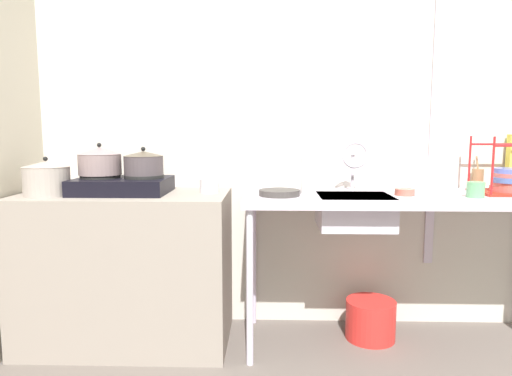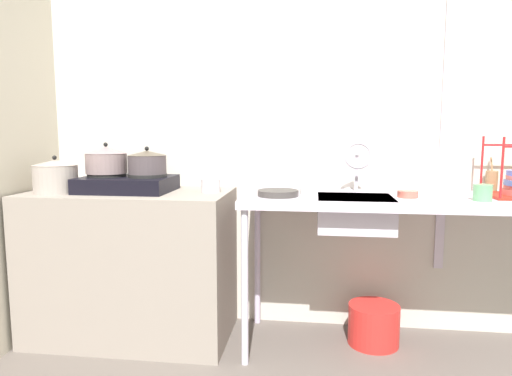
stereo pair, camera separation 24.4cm
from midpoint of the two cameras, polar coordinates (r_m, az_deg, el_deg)
wall_back at (r=2.78m, az=9.09°, el=8.98°), size 4.51×0.10×2.55m
wall_metal_strip at (r=2.84m, az=19.53°, el=11.20°), size 0.05×0.01×2.04m
counter_concrete at (r=2.69m, az=-18.54°, el=-9.61°), size 1.13×0.59×0.85m
counter_sink at (r=2.52m, az=15.22°, el=-2.15°), size 1.69×0.59×0.85m
stove at (r=2.60m, az=-19.16°, el=0.38°), size 0.50×0.37×0.10m
pot_on_left_burner at (r=2.63m, az=-21.72°, el=3.20°), size 0.23×0.23×0.17m
pot_on_right_burner at (r=2.55m, az=-16.74°, el=3.05°), size 0.21×0.21×0.15m
pot_beside_stove at (r=2.65m, az=-27.43°, el=1.07°), size 0.24×0.24×0.21m
percolator at (r=2.50m, az=-8.74°, el=1.27°), size 0.11×0.11×0.17m
sink_basin at (r=2.43m, az=9.56°, el=-2.95°), size 0.38×0.33×0.17m
faucet at (r=2.53m, az=9.76°, el=3.76°), size 0.15×0.09×0.28m
frying_pan at (r=2.37m, az=0.04°, el=-0.62°), size 0.22×0.22×0.03m
dish_rack at (r=2.75m, az=27.33°, el=0.66°), size 0.35×0.29×0.31m
cup_by_rack at (r=2.51m, az=23.59°, el=-0.21°), size 0.09×0.09×0.08m
small_bowl_on_drainboard at (r=2.47m, az=15.66°, el=-0.50°), size 0.10×0.10×0.04m
bottle_by_sink at (r=2.41m, az=3.61°, el=1.65°), size 0.07×0.07×0.24m
utensil_jar at (r=2.89m, az=24.11°, el=1.08°), size 0.06×0.07×0.19m
bucket_on_floor at (r=2.73m, az=11.75°, el=-16.04°), size 0.28×0.28×0.22m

